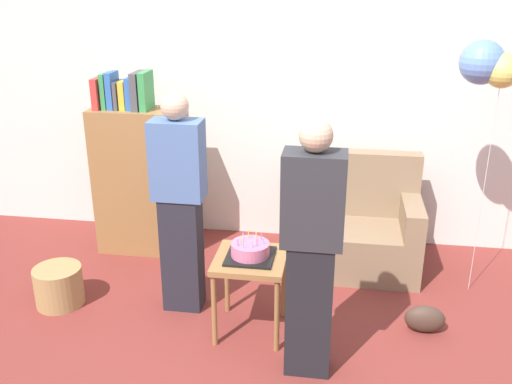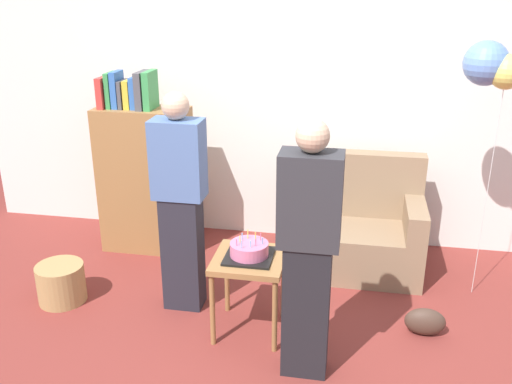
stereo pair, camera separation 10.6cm
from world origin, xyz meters
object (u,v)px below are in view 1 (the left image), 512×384
object	(u,v)px
person_blowing_candles	(180,204)
person_holding_cake	(311,251)
wicker_basket	(59,286)
bookshelf	(141,176)
couch	(352,228)
birthday_cake	(250,251)
side_table	(250,269)
handbag	(425,319)
balloon_bunch	(489,65)

from	to	relation	value
person_blowing_candles	person_holding_cake	bearing A→B (deg)	-39.37
person_blowing_candles	wicker_basket	bearing A→B (deg)	179.36
bookshelf	couch	bearing A→B (deg)	-0.84
couch	bookshelf	size ratio (longest dim) A/B	0.68
couch	wicker_basket	size ratio (longest dim) A/B	3.06
birthday_cake	wicker_basket	distance (m)	1.57
couch	wicker_basket	bearing A→B (deg)	-155.88
bookshelf	person_holding_cake	distance (m)	2.17
birthday_cake	person_holding_cake	world-z (taller)	person_holding_cake
side_table	handbag	bearing A→B (deg)	7.84
person_blowing_candles	handbag	bearing A→B (deg)	-10.19
person_holding_cake	wicker_basket	distance (m)	2.09
couch	person_blowing_candles	distance (m)	1.59
bookshelf	person_blowing_candles	distance (m)	1.09
bookshelf	person_blowing_candles	world-z (taller)	person_blowing_candles
couch	side_table	xyz separation A→B (m)	(-0.70, -1.09, 0.15)
person_blowing_candles	wicker_basket	size ratio (longest dim) A/B	4.53
person_holding_cake	person_blowing_candles	bearing A→B (deg)	-14.81
birthday_cake	handbag	bearing A→B (deg)	7.84
birthday_cake	person_blowing_candles	xyz separation A→B (m)	(-0.55, 0.24, 0.21)
birthday_cake	wicker_basket	xyz separation A→B (m)	(-1.49, 0.11, -0.47)
couch	handbag	xyz separation A→B (m)	(0.51, -0.93, -0.24)
person_blowing_candles	balloon_bunch	size ratio (longest dim) A/B	0.84
bookshelf	side_table	size ratio (longest dim) A/B	2.82
wicker_basket	birthday_cake	bearing A→B (deg)	-4.37
bookshelf	balloon_bunch	bearing A→B (deg)	-5.41
wicker_basket	couch	bearing A→B (deg)	24.12
side_table	birthday_cake	world-z (taller)	birthday_cake
person_holding_cake	balloon_bunch	distance (m)	1.91
side_table	wicker_basket	bearing A→B (deg)	175.63
handbag	balloon_bunch	distance (m)	1.84
side_table	wicker_basket	size ratio (longest dim) A/B	1.59
handbag	balloon_bunch	size ratio (longest dim) A/B	0.14
person_holding_cake	handbag	bearing A→B (deg)	-129.68
person_blowing_candles	balloon_bunch	distance (m)	2.38
bookshelf	birthday_cake	world-z (taller)	bookshelf
wicker_basket	side_table	bearing A→B (deg)	-4.37
person_blowing_candles	person_holding_cake	distance (m)	1.14
wicker_basket	balloon_bunch	world-z (taller)	balloon_bunch
couch	handbag	world-z (taller)	couch
side_table	couch	bearing A→B (deg)	57.53
birthday_cake	handbag	world-z (taller)	birthday_cake
bookshelf	balloon_bunch	world-z (taller)	balloon_bunch
person_holding_cake	balloon_bunch	xyz separation A→B (m)	(1.13, 1.22, 0.93)
person_blowing_candles	balloon_bunch	world-z (taller)	balloon_bunch
person_blowing_candles	handbag	world-z (taller)	person_blowing_candles
bookshelf	wicker_basket	world-z (taller)	bookshelf
couch	balloon_bunch	xyz separation A→B (m)	(0.86, -0.23, 1.42)
bookshelf	handbag	xyz separation A→B (m)	(2.37, -0.95, -0.60)
couch	birthday_cake	size ratio (longest dim) A/B	3.44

